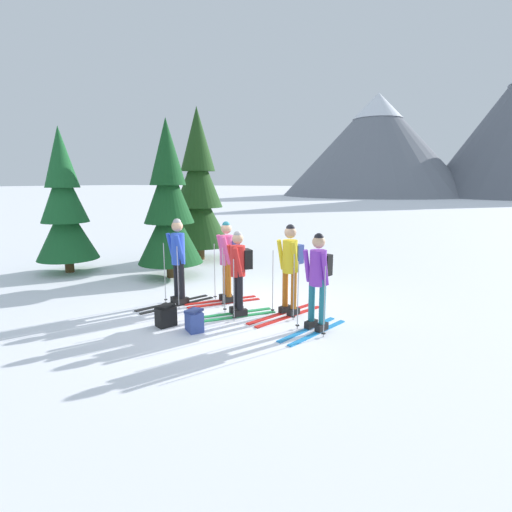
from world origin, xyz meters
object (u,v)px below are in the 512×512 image
skier_in_pink (227,257)px  skier_in_blue (178,257)px  skier_in_purple (318,276)px  pine_tree_near (199,192)px  skier_in_yellow (290,264)px  backpack_on_snow_beside (166,316)px  pine_tree_mid (169,207)px  pine_tree_far (64,207)px  backpack_on_snow_front (194,321)px  skier_in_red (239,269)px

skier_in_pink → skier_in_blue: bearing=-146.1°
skier_in_purple → pine_tree_near: bearing=140.3°
skier_in_yellow → skier_in_blue: bearing=-170.7°
skier_in_purple → backpack_on_snow_beside: 2.75m
pine_tree_mid → pine_tree_far: 3.05m
skier_in_pink → backpack_on_snow_beside: bearing=-98.5°
skier_in_pink → backpack_on_snow_beside: 1.92m
skier_in_purple → backpack_on_snow_beside: bearing=-158.2°
pine_tree_mid → skier_in_yellow: bearing=-20.3°
skier_in_blue → backpack_on_snow_front: skier_in_blue is taller
pine_tree_mid → pine_tree_far: (-2.95, -0.77, -0.06)m
skier_in_yellow → skier_in_purple: 0.91m
skier_in_pink → skier_in_purple: 2.32m
skier_in_blue → backpack_on_snow_beside: size_ratio=4.57×
skier_in_pink → pine_tree_far: bearing=174.7°
backpack_on_snow_front → pine_tree_mid: bearing=133.0°
skier_in_purple → pine_tree_mid: 5.16m
skier_in_red → pine_tree_mid: (-3.08, 1.93, 0.97)m
skier_in_pink → pine_tree_near: 5.00m
skier_in_pink → pine_tree_far: 5.50m
skier_in_yellow → backpack_on_snow_beside: (-1.74, -1.55, -0.79)m
skier_in_red → skier_in_blue: bearing=176.4°
backpack_on_snow_beside → backpack_on_snow_front: bearing=1.0°
skier_in_pink → pine_tree_mid: size_ratio=0.42×
skier_in_blue → pine_tree_mid: pine_tree_mid is taller
skier_in_pink → pine_tree_near: pine_tree_near is taller
skier_in_pink → skier_in_yellow: skier_in_yellow is taller
skier_in_blue → skier_in_red: size_ratio=1.10×
skier_in_yellow → skier_in_purple: bearing=-38.1°
skier_in_purple → pine_tree_far: bearing=170.7°
skier_in_yellow → pine_tree_mid: (-3.93, 1.46, 0.89)m
skier_in_pink → skier_in_yellow: 1.49m
skier_in_red → skier_in_yellow: 0.98m
backpack_on_snow_front → backpack_on_snow_beside: (-0.59, -0.01, 0.00)m
skier_in_purple → backpack_on_snow_beside: size_ratio=4.31×
skier_in_yellow → pine_tree_far: size_ratio=0.44×
backpack_on_snow_front → pine_tree_near: bearing=122.8°
skier_in_blue → backpack_on_snow_front: size_ratio=4.46×
pine_tree_near → backpack_on_snow_beside: bearing=-61.9°
pine_tree_near → backpack_on_snow_beside: (2.89, -5.42, -2.01)m
skier_in_pink → pine_tree_mid: bearing=152.7°
backpack_on_snow_beside → skier_in_red: bearing=50.6°
skier_in_purple → pine_tree_mid: bearing=156.5°
skier_in_purple → pine_tree_near: (-5.35, 4.44, 1.25)m
pine_tree_mid → skier_in_blue: bearing=-48.6°
skier_in_red → backpack_on_snow_front: skier_in_red is taller
backpack_on_snow_beside → pine_tree_far: bearing=156.6°
skier_in_blue → pine_tree_far: pine_tree_far is taller
pine_tree_far → skier_in_purple: bearing=-9.3°
backpack_on_snow_beside → skier_in_yellow: bearing=41.7°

